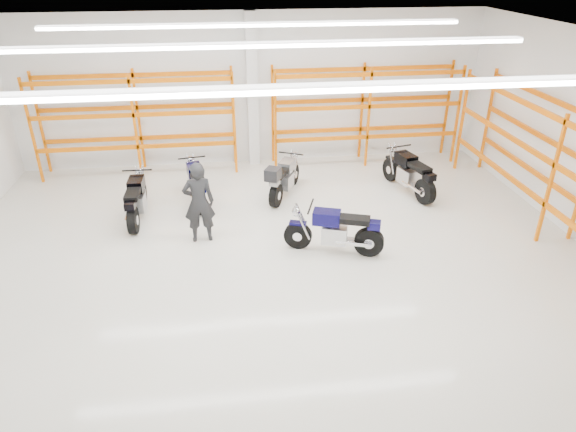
{
  "coord_description": "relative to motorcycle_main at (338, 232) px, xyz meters",
  "views": [
    {
      "loc": [
        -0.95,
        -9.42,
        5.94
      ],
      "look_at": [
        0.36,
        0.5,
        0.78
      ],
      "focal_mm": 32.0,
      "sensor_mm": 36.0,
      "label": 1
    }
  ],
  "objects": [
    {
      "name": "ground",
      "position": [
        -1.42,
        -0.13,
        -0.51
      ],
      "size": [
        14.0,
        14.0,
        0.0
      ],
      "primitive_type": "plane",
      "color": "beige",
      "rests_on": "ground"
    },
    {
      "name": "room_shell",
      "position": [
        -1.42,
        -0.1,
        2.77
      ],
      "size": [
        14.02,
        12.02,
        4.51
      ],
      "color": "silver",
      "rests_on": "ground"
    },
    {
      "name": "motorcycle_main",
      "position": [
        0.0,
        0.0,
        0.0
      ],
      "size": [
        2.14,
        1.0,
        1.09
      ],
      "color": "black",
      "rests_on": "ground"
    },
    {
      "name": "motorcycle_back_a",
      "position": [
        -4.57,
        2.18,
        -0.0
      ],
      "size": [
        0.73,
        2.21,
        1.08
      ],
      "color": "black",
      "rests_on": "ground"
    },
    {
      "name": "motorcycle_back_b",
      "position": [
        -3.13,
        2.94,
        -0.01
      ],
      "size": [
        0.74,
        2.18,
        1.08
      ],
      "color": "black",
      "rests_on": "ground"
    },
    {
      "name": "motorcycle_back_c",
      "position": [
        -0.85,
        2.97,
        0.03
      ],
      "size": [
        1.2,
        2.08,
        1.14
      ],
      "color": "black",
      "rests_on": "ground"
    },
    {
      "name": "motorcycle_back_d",
      "position": [
        2.63,
        2.82,
        0.03
      ],
      "size": [
        0.92,
        2.31,
        1.15
      ],
      "color": "black",
      "rests_on": "ground"
    },
    {
      "name": "standing_man",
      "position": [
        -2.99,
        0.95,
        0.45
      ],
      "size": [
        0.73,
        0.51,
        1.91
      ],
      "primitive_type": "imported",
      "rotation": [
        0.0,
        0.0,
        3.22
      ],
      "color": "black",
      "rests_on": "ground"
    },
    {
      "name": "structural_column",
      "position": [
        -1.42,
        5.69,
        1.74
      ],
      "size": [
        0.32,
        0.32,
        4.5
      ],
      "primitive_type": "cube",
      "color": "white",
      "rests_on": "ground"
    },
    {
      "name": "pallet_racking_back_left",
      "position": [
        -4.82,
        5.35,
        1.28
      ],
      "size": [
        5.67,
        0.87,
        3.0
      ],
      "color": "#D85500",
      "rests_on": "ground"
    },
    {
      "name": "pallet_racking_back_right",
      "position": [
        1.98,
        5.35,
        1.28
      ],
      "size": [
        5.67,
        0.87,
        3.0
      ],
      "color": "#D85500",
      "rests_on": "ground"
    },
    {
      "name": "pallet_racking_side",
      "position": [
        5.06,
        -0.13,
        1.3
      ],
      "size": [
        0.87,
        9.07,
        3.0
      ],
      "color": "#D85500",
      "rests_on": "ground"
    }
  ]
}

